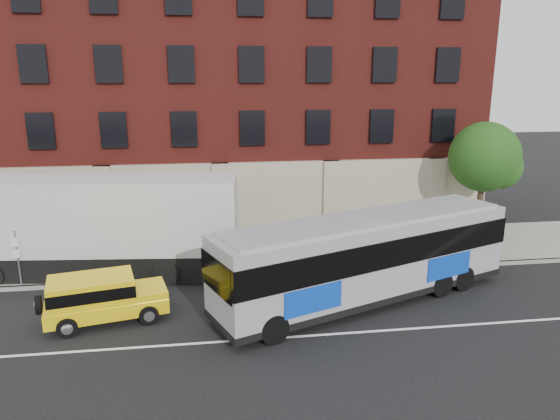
{
  "coord_description": "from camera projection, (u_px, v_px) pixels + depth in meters",
  "views": [
    {
      "loc": [
        -0.56,
        -15.2,
        8.63
      ],
      "look_at": [
        2.32,
        5.5,
        3.16
      ],
      "focal_mm": 33.19,
      "sensor_mm": 36.0,
      "label": 1
    }
  ],
  "objects": [
    {
      "name": "ground",
      "position": [
        233.0,
        349.0,
        16.83
      ],
      "size": [
        120.0,
        120.0,
        0.0
      ],
      "primitive_type": "plane",
      "color": "black",
      "rests_on": "ground"
    },
    {
      "name": "sidewalk",
      "position": [
        224.0,
        254.0,
        25.43
      ],
      "size": [
        60.0,
        6.0,
        0.15
      ],
      "primitive_type": "cube",
      "color": "gray",
      "rests_on": "ground"
    },
    {
      "name": "kerb",
      "position": [
        226.0,
        277.0,
        22.56
      ],
      "size": [
        60.0,
        0.25,
        0.15
      ],
      "primitive_type": "cube",
      "color": "gray",
      "rests_on": "ground"
    },
    {
      "name": "lane_line",
      "position": [
        232.0,
        341.0,
        17.3
      ],
      "size": [
        60.0,
        0.12,
        0.01
      ],
      "primitive_type": "cube",
      "color": "white",
      "rests_on": "ground"
    },
    {
      "name": "building",
      "position": [
        216.0,
        93.0,
        31.12
      ],
      "size": [
        30.0,
        12.1,
        15.0
      ],
      "color": "maroon",
      "rests_on": "sidewalk"
    },
    {
      "name": "sign_pole",
      "position": [
        17.0,
        256.0,
        21.21
      ],
      "size": [
        0.3,
        0.2,
        2.5
      ],
      "color": "gray",
      "rests_on": "ground"
    },
    {
      "name": "street_tree",
      "position": [
        485.0,
        160.0,
        26.6
      ],
      "size": [
        3.6,
        3.6,
        6.2
      ],
      "color": "#3B2C1D",
      "rests_on": "sidewalk"
    },
    {
      "name": "city_bus",
      "position": [
        367.0,
        255.0,
        19.96
      ],
      "size": [
        12.6,
        7.1,
        3.42
      ],
      "color": "#9A9CA4",
      "rests_on": "ground"
    },
    {
      "name": "yellow_suv",
      "position": [
        100.0,
        296.0,
        18.48
      ],
      "size": [
        4.58,
        2.66,
        1.7
      ],
      "color": "yellow",
      "rests_on": "ground"
    },
    {
      "name": "shipping_container",
      "position": [
        85.0,
        228.0,
        22.49
      ],
      "size": [
        13.36,
        4.01,
        4.39
      ],
      "color": "black",
      "rests_on": "ground"
    }
  ]
}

